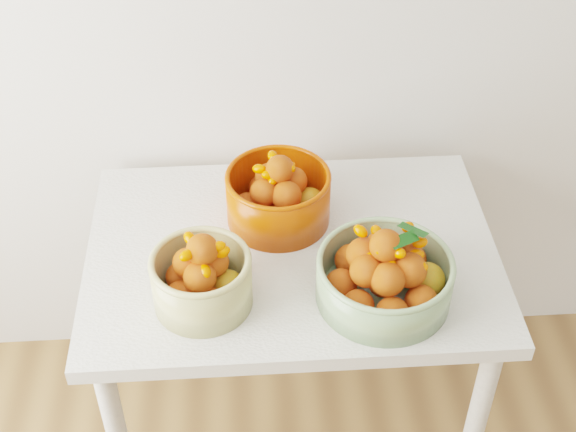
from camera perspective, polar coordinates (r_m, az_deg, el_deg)
name	(u,v)px	position (r m, az deg, el deg)	size (l,w,h in m)	color
table	(292,276)	(2.03, 0.27, -4.28)	(1.00, 0.70, 0.75)	silver
bowl_cream	(202,278)	(1.79, -6.16, -4.44)	(0.26, 0.26, 0.19)	tan
bowl_green	(385,275)	(1.81, 6.92, -4.21)	(0.41, 0.41, 0.20)	gray
bowl_orange	(279,196)	(1.99, -0.66, 1.45)	(0.27, 0.27, 0.19)	#C33104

